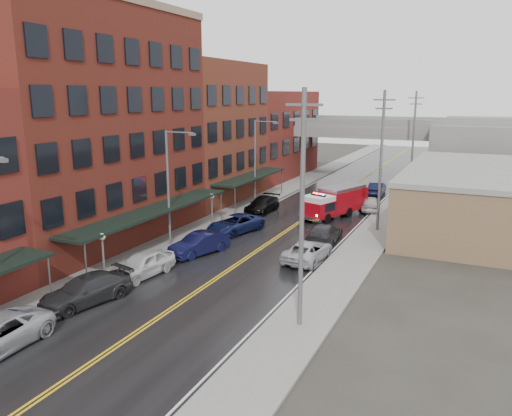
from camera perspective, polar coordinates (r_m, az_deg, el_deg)
The scene contains 30 objects.
road at distance 41.97m, azimuth 2.63°, elevation -3.24°, with size 11.00×160.00×0.02m, color black.
sidewalk_left at distance 45.08m, azimuth -6.01°, elevation -2.07°, with size 3.00×160.00×0.15m, color slate.
sidewalk_right at distance 39.94m, azimuth 12.41°, elevation -4.29°, with size 3.00×160.00×0.15m, color slate.
curb_left at distance 44.29m, azimuth -4.17°, elevation -2.31°, with size 0.30×160.00×0.15m, color gray.
curb_right at distance 40.29m, azimuth 10.12°, elevation -4.03°, with size 0.30×160.00×0.15m, color gray.
brick_building_b at distance 41.63m, azimuth -18.53°, elevation 8.57°, with size 9.00×20.00×18.00m, color #581E17.
brick_building_c at distance 55.81m, azimuth -6.05°, elevation 8.56°, with size 9.00×15.00×15.00m, color brown.
brick_building_far at distance 71.50m, azimuth 1.18°, elevation 8.37°, with size 9.00×20.00×12.00m, color maroon.
tan_building at distance 48.32m, azimuth 25.27°, elevation 0.72°, with size 14.00×22.00×5.00m, color brown.
right_far_block at distance 77.87m, azimuth 26.79°, elevation 5.89°, with size 18.00×30.00×8.00m, color slate.
awning_1 at distance 38.82m, azimuth -11.59°, elevation -0.29°, with size 2.60×18.00×3.09m.
awning_2 at distance 53.64m, azimuth -0.57°, elevation 3.60°, with size 2.60×13.00×3.09m.
globe_lamp_1 at distance 33.08m, azimuth -17.13°, elevation -4.14°, with size 0.44×0.44×3.12m.
globe_lamp_2 at distance 44.11m, azimuth -5.07°, elevation 0.61°, with size 0.44×0.44×3.12m.
street_lamp_1 at distance 38.65m, azimuth -9.74°, elevation 3.05°, with size 2.64×0.22×9.00m.
street_lamp_2 at distance 52.49m, azimuth 0.13°, elevation 5.82°, with size 2.64×0.22×9.00m.
utility_pole_0 at distance 24.34m, azimuth 5.28°, elevation 0.08°, with size 1.80×0.24×12.00m.
utility_pole_1 at distance 43.47m, azimuth 14.11°, elevation 5.43°, with size 1.80×0.24×12.00m.
utility_pole_2 at distance 63.14m, azimuth 17.53°, elevation 7.45°, with size 1.80×0.24×12.00m.
overpass at distance 71.25m, azimuth 12.45°, elevation 8.05°, with size 40.00×10.00×7.50m.
fire_truck at distance 48.78m, azimuth 8.99°, elevation 0.77°, with size 5.13×8.21×2.86m.
parked_car_left_3 at distance 30.33m, azimuth -18.87°, elevation -8.87°, with size 2.23×5.48×1.59m, color #29292C.
parked_car_left_4 at distance 33.59m, azimuth -12.80°, elevation -6.29°, with size 1.94×4.82×1.64m, color silver.
parked_car_left_5 at distance 37.36m, azimuth -6.51°, elevation -4.10°, with size 1.70×4.87×1.61m, color black.
parked_car_left_6 at distance 42.90m, azimuth -2.39°, elevation -1.83°, with size 2.55×5.53×1.54m, color #131B48.
parked_car_left_7 at distance 50.23m, azimuth 0.71°, elevation 0.38°, with size 2.15×5.30×1.54m, color black.
parked_car_right_0 at distance 35.97m, azimuth 5.92°, elevation -4.88°, with size 2.42×5.24×1.46m, color #B3B5BC.
parked_car_right_1 at distance 40.32m, azimuth 7.80°, elevation -2.90°, with size 2.17×5.33×1.55m, color #262628.
parked_car_right_2 at distance 52.11m, azimuth 12.95°, elevation 0.50°, with size 1.80×4.48×1.53m, color #B6B6B6.
parked_car_right_3 at distance 60.60m, azimuth 13.66°, elevation 2.18°, with size 1.60×4.60×1.51m, color black.
Camera 1 is at (14.98, -7.43, 11.70)m, focal length 35.00 mm.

